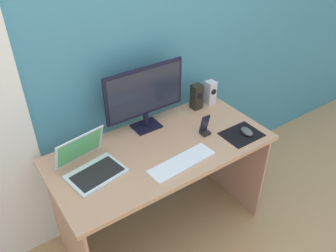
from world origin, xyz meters
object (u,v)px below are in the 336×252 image
monitor (145,95)px  phone_in_dock (205,128)px  keyboard_external (182,162)px  laptop (91,165)px  speaker_near_monitor (197,97)px  speaker_right (210,92)px  mouse (247,132)px

monitor → phone_in_dock: size_ratio=4.01×
keyboard_external → laptop: bearing=149.1°
laptop → phone_in_dock: (0.76, -0.09, 0.00)m
speaker_near_monitor → speaker_right: bearing=0.0°
speaker_near_monitor → mouse: 0.45m
monitor → laptop: bearing=-158.0°
keyboard_external → mouse: mouse is taller
mouse → monitor: bearing=146.3°
speaker_near_monitor → mouse: bearing=-81.4°
speaker_right → mouse: 0.45m
speaker_near_monitor → keyboard_external: (-0.45, -0.43, -0.09)m
monitor → keyboard_external: (-0.02, -0.43, -0.24)m
phone_in_dock → speaker_right: bearing=45.1°
speaker_right → keyboard_external: size_ratio=0.41×
monitor → speaker_near_monitor: (0.43, 0.00, -0.15)m
speaker_right → mouse: (-0.06, -0.44, -0.07)m
phone_in_dock → speaker_near_monitor: bearing=61.4°
speaker_right → laptop: size_ratio=0.50×
monitor → speaker_right: (0.55, 0.00, -0.16)m
speaker_near_monitor → phone_in_dock: size_ratio=1.34×
speaker_right → laptop: laptop is taller
speaker_right → laptop: (-1.04, -0.20, -0.04)m
keyboard_external → mouse: bearing=-5.0°
speaker_right → laptop: 1.06m
laptop → monitor: bearing=22.0°
laptop → keyboard_external: (0.46, -0.24, -0.04)m
speaker_near_monitor → phone_in_dock: (-0.15, -0.28, -0.05)m
monitor → mouse: size_ratio=5.56×
keyboard_external → mouse: size_ratio=4.26×
laptop → keyboard_external: laptop is taller
speaker_right → phone_in_dock: speaker_right is taller
monitor → speaker_right: bearing=0.1°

